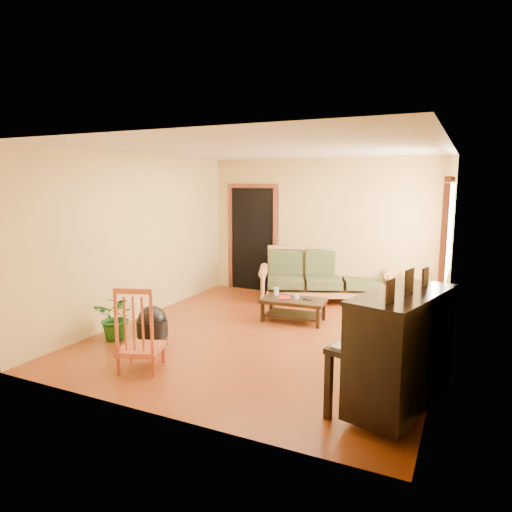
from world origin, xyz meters
The scene contains 16 objects.
floor centered at (0.00, 0.00, 0.00)m, with size 5.00×5.00×0.00m, color #5E240C.
doorway centered at (-1.45, 2.48, 1.02)m, with size 1.08×0.16×2.05m, color black.
window centered at (2.21, 1.30, 1.50)m, with size 0.12×1.36×1.46m, color white.
sofa centered at (0.13, 2.18, 0.49)m, with size 2.27×0.95×0.97m, color #A36A3C.
coffee_table centered at (0.08, 0.79, 0.18)m, with size 0.98×0.54×0.36m, color black.
armchair centered at (1.68, -0.03, 0.47)m, with size 0.89×0.94×0.94m, color #A36A3C.
piano centered at (2.00, -1.45, 0.58)m, with size 0.77×1.31×1.16m, color black.
footstool centered at (-1.26, -1.00, 0.20)m, with size 0.41×0.41×0.39m, color black.
red_chair centered at (-0.86, -1.71, 0.50)m, with size 0.47×0.51×1.00m, color #99351B.
leaning_frame centered at (1.74, 2.39, 0.33)m, with size 0.50×0.11×0.67m, color #B4853C.
ceramic_crock centered at (1.98, 2.25, 0.12)m, with size 0.20×0.20×0.25m, color #2E428A.
potted_plant centered at (-1.83, -1.03, 0.32)m, with size 0.57×0.49×0.63m, color #185618.
book centered at (-0.14, 0.73, 0.37)m, with size 0.17×0.23×0.02m, color #A01E15.
candle centered at (-0.26, 0.92, 0.42)m, with size 0.07×0.07×0.12m, color silver.
glass_jar centered at (0.11, 0.84, 0.38)m, with size 0.08×0.08×0.05m, color silver.
remote centered at (0.29, 0.83, 0.37)m, with size 0.16×0.04×0.02m, color black.
Camera 1 is at (2.52, -5.70, 2.16)m, focal length 32.00 mm.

